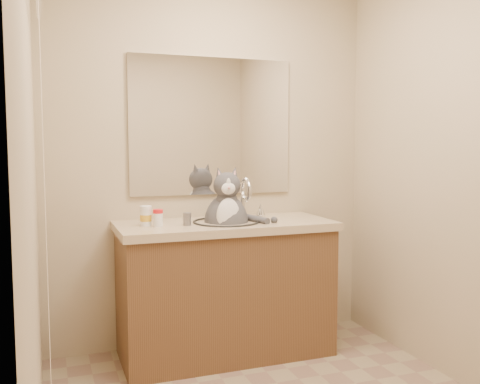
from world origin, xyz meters
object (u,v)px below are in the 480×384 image
Objects in this scene: cat at (227,219)px; grey_canister at (187,219)px; pill_bottle_redcap at (158,218)px; pill_bottle_orange at (146,216)px.

cat reaches higher than grey_canister.
pill_bottle_redcap is at bearing 172.89° from grey_canister.
pill_bottle_orange reaches higher than pill_bottle_redcap.
cat is 4.63× the size of pill_bottle_orange.
pill_bottle_orange reaches higher than grey_canister.
grey_canister is at bearing -156.81° from cat.
pill_bottle_orange is at bearing -169.81° from cat.
grey_canister is (0.17, -0.02, -0.01)m from pill_bottle_redcap.
grey_canister is (-0.27, -0.06, 0.02)m from cat.
cat reaches higher than pill_bottle_orange.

